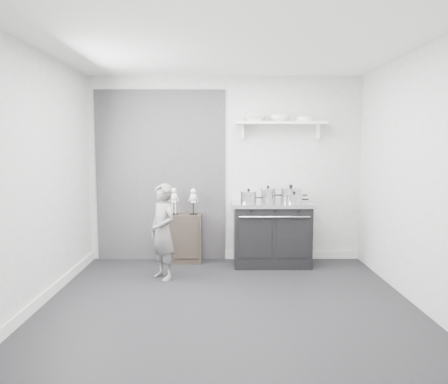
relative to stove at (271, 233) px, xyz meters
The scene contains 15 objects.
ground 1.68m from the stove, 113.93° to the right, with size 4.00×4.00×0.00m, color black.
room_shell 1.93m from the stove, 119.28° to the right, with size 4.02×3.62×2.71m.
wall_shelf 1.57m from the stove, 54.17° to the left, with size 1.30×0.26×0.24m.
stove is the anchor object (origin of this frame).
side_cabinet 1.28m from the stove, behind, with size 0.54×0.32×0.70m, color black.
child 1.61m from the stove, 155.14° to the right, with size 0.44×0.29×1.22m, color slate.
pot_front_left 0.63m from the stove, 163.24° to the right, with size 0.31×0.23×0.20m.
pot_back_left 0.55m from the stove, 112.15° to the left, with size 0.31×0.23×0.23m.
pot_back_right 0.62m from the stove, 18.92° to the left, with size 0.39×0.30×0.24m.
pot_front_right 0.61m from the stove, 30.68° to the right, with size 0.32×0.23×0.17m.
skeleton_full 1.48m from the stove, behind, with size 0.13×0.08×0.45m, color beige, non-canonical shape.
skeleton_torso 1.22m from the stove, behind, with size 0.12×0.08×0.44m, color beige, non-canonical shape.
bowl_large 1.66m from the stove, 140.68° to the left, with size 0.33×0.33×0.08m, color white.
bowl_small 1.64m from the stove, 58.02° to the left, with size 0.27×0.27×0.09m, color white.
plate_stack 1.70m from the stove, 21.72° to the left, with size 0.25×0.25×0.06m, color silver.
Camera 1 is at (-0.08, -4.64, 1.68)m, focal length 35.00 mm.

